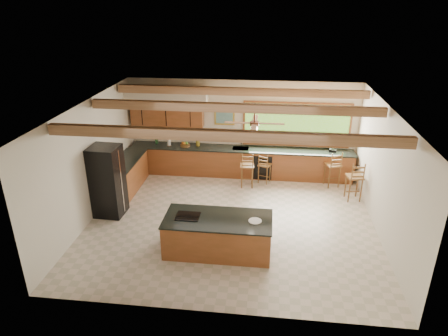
# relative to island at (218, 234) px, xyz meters

# --- Properties ---
(ground) EXTENTS (7.20, 7.20, 0.00)m
(ground) POSITION_rel_island_xyz_m (0.17, 1.31, -0.42)
(ground) COLOR beige
(ground) RESTS_ON ground
(room_shell) EXTENTS (7.27, 6.54, 3.02)m
(room_shell) POSITION_rel_island_xyz_m (0.00, 1.96, 1.80)
(room_shell) COLOR beige
(room_shell) RESTS_ON ground
(counter_run) EXTENTS (7.12, 3.10, 1.23)m
(counter_run) POSITION_rel_island_xyz_m (-0.65, 3.83, 0.05)
(counter_run) COLOR brown
(counter_run) RESTS_ON ground
(island) EXTENTS (2.39, 1.13, 0.85)m
(island) POSITION_rel_island_xyz_m (0.00, 0.00, 0.00)
(island) COLOR brown
(island) RESTS_ON ground
(refrigerator) EXTENTS (0.77, 0.75, 1.89)m
(refrigerator) POSITION_rel_island_xyz_m (-3.05, 1.34, 0.52)
(refrigerator) COLOR black
(refrigerator) RESTS_ON ground
(bar_stool_a) EXTENTS (0.44, 0.44, 0.97)m
(bar_stool_a) POSITION_rel_island_xyz_m (0.95, 3.70, 0.16)
(bar_stool_a) COLOR brown
(bar_stool_a) RESTS_ON ground
(bar_stool_b) EXTENTS (0.43, 0.43, 1.12)m
(bar_stool_b) POSITION_rel_island_xyz_m (0.43, 3.36, 0.24)
(bar_stool_b) COLOR brown
(bar_stool_b) RESTS_ON ground
(bar_stool_c) EXTENTS (0.52, 0.52, 1.14)m
(bar_stool_c) POSITION_rel_island_xyz_m (2.99, 3.70, 0.26)
(bar_stool_c) COLOR brown
(bar_stool_c) RESTS_ON ground
(bar_stool_d) EXTENTS (0.48, 0.48, 1.17)m
(bar_stool_d) POSITION_rel_island_xyz_m (3.47, 2.84, 0.28)
(bar_stool_d) COLOR brown
(bar_stool_d) RESTS_ON ground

